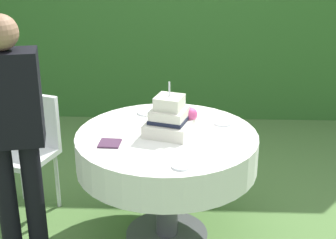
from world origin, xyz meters
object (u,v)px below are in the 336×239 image
(serving_plate_right, at_px, (189,117))
(cake_table, at_px, (167,152))
(serving_plate_far, at_px, (147,113))
(wedding_cake, at_px, (170,119))
(garden_chair, at_px, (29,143))
(serving_plate_left, at_px, (223,123))
(standing_person, at_px, (12,131))
(serving_plate_near, at_px, (181,166))
(napkin_stack, at_px, (110,143))

(serving_plate_right, bearing_deg, cake_table, -115.41)
(serving_plate_far, bearing_deg, serving_plate_right, -13.91)
(serving_plate_far, xyz_separation_m, serving_plate_right, (0.30, -0.07, 0.00))
(cake_table, xyz_separation_m, wedding_cake, (0.02, 0.02, 0.23))
(wedding_cake, relative_size, garden_chair, 0.40)
(serving_plate_right, bearing_deg, serving_plate_far, 166.09)
(cake_table, relative_size, serving_plate_right, 9.04)
(serving_plate_left, xyz_separation_m, standing_person, (-1.25, -0.55, 0.15))
(serving_plate_near, distance_m, serving_plate_left, 0.71)
(serving_plate_right, height_order, garden_chair, garden_chair)
(serving_plate_left, relative_size, standing_person, 0.08)
(serving_plate_left, distance_m, garden_chair, 1.42)
(cake_table, bearing_deg, garden_chair, 162.39)
(wedding_cake, relative_size, serving_plate_near, 3.29)
(wedding_cake, distance_m, serving_plate_near, 0.49)
(serving_plate_near, relative_size, serving_plate_far, 0.80)
(wedding_cake, xyz_separation_m, serving_plate_far, (-0.18, 0.35, -0.09))
(serving_plate_near, distance_m, serving_plate_right, 0.76)
(cake_table, bearing_deg, serving_plate_far, 113.27)
(cake_table, relative_size, napkin_stack, 9.05)
(serving_plate_right, bearing_deg, standing_person, -147.57)
(serving_plate_left, bearing_deg, serving_plate_far, 162.01)
(cake_table, distance_m, napkin_stack, 0.41)
(standing_person, bearing_deg, serving_plate_near, -6.41)
(serving_plate_right, height_order, napkin_stack, same)
(serving_plate_right, bearing_deg, serving_plate_left, -23.01)
(wedding_cake, relative_size, serving_plate_right, 2.72)
(wedding_cake, height_order, serving_plate_left, wedding_cake)
(serving_plate_far, relative_size, serving_plate_right, 1.03)
(serving_plate_near, xyz_separation_m, serving_plate_left, (0.27, 0.66, 0.00))
(cake_table, relative_size, serving_plate_near, 10.91)
(wedding_cake, bearing_deg, serving_plate_far, 117.49)
(serving_plate_right, distance_m, standing_person, 1.22)
(wedding_cake, height_order, napkin_stack, wedding_cake)
(cake_table, xyz_separation_m, standing_person, (-0.88, -0.35, 0.29))
(cake_table, relative_size, wedding_cake, 3.32)
(serving_plate_right, bearing_deg, napkin_stack, -136.34)
(napkin_stack, bearing_deg, serving_plate_far, 70.96)
(serving_plate_far, xyz_separation_m, serving_plate_left, (0.53, -0.17, 0.00))
(wedding_cake, xyz_separation_m, standing_person, (-0.90, -0.37, 0.06))
(serving_plate_left, bearing_deg, wedding_cake, -152.84)
(serving_plate_right, relative_size, napkin_stack, 1.00)
(wedding_cake, bearing_deg, napkin_stack, -153.19)
(napkin_stack, bearing_deg, serving_plate_near, -33.26)
(cake_table, relative_size, serving_plate_left, 9.29)
(serving_plate_far, bearing_deg, garden_chair, -176.97)
(wedding_cake, bearing_deg, serving_plate_right, 67.09)
(napkin_stack, bearing_deg, cake_table, 25.87)
(serving_plate_far, bearing_deg, serving_plate_left, -17.99)
(cake_table, bearing_deg, napkin_stack, -154.13)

